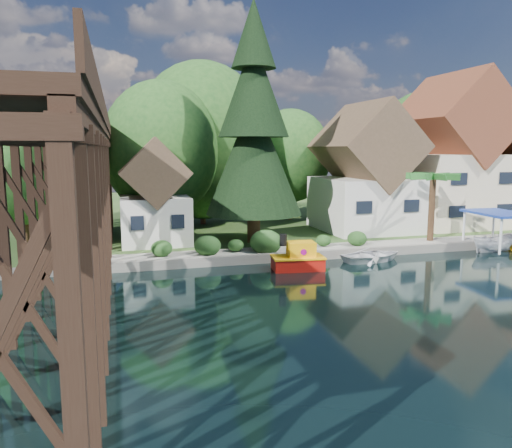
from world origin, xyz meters
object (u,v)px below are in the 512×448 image
object	(u,v)px
boat_white_a	(373,254)
conifer	(254,128)
house_left	(365,176)
house_center	(452,161)
shed	(155,199)
boat_canopy	(496,235)
tugboat	(298,259)
trestle_bridge	(71,190)
palm_tree	(433,178)

from	to	relation	value
boat_white_a	conifer	bearing A→B (deg)	38.46
house_left	house_center	world-z (taller)	house_center
shed	boat_canopy	size ratio (longest dim) A/B	1.66
house_left	shed	distance (m)	18.11
boat_canopy	tugboat	bearing A→B (deg)	-175.55
trestle_bridge	boat_white_a	xyz separation A→B (m)	(18.86, 1.49, -4.89)
palm_tree	boat_canopy	world-z (taller)	palm_tree
conifer	tugboat	bearing A→B (deg)	-82.41
house_left	boat_canopy	distance (m)	11.58
house_center	shed	world-z (taller)	house_center
conifer	palm_tree	bearing A→B (deg)	-13.94
tugboat	trestle_bridge	bearing A→B (deg)	-177.93
trestle_bridge	house_center	distance (m)	33.96
trestle_bridge	conifer	distance (m)	14.81
palm_tree	shed	bearing A→B (deg)	166.25
house_left	conifer	bearing A→B (deg)	-163.49
house_left	boat_canopy	size ratio (longest dim) A/B	2.32
house_center	conifer	world-z (taller)	conifer
tugboat	boat_white_a	xyz separation A→B (m)	(5.74, 1.02, -0.25)
conifer	house_left	bearing A→B (deg)	16.51
trestle_bridge	tugboat	distance (m)	13.93
boat_white_a	boat_canopy	world-z (taller)	boat_canopy
house_left	shed	world-z (taller)	house_left
trestle_bridge	shed	bearing A→B (deg)	61.81
boat_canopy	conifer	bearing A→B (deg)	160.65
house_left	palm_tree	world-z (taller)	house_left
trestle_bridge	palm_tree	world-z (taller)	trestle_bridge
tugboat	boat_white_a	size ratio (longest dim) A/B	0.77
house_left	house_center	bearing A→B (deg)	3.18
boat_canopy	house_left	bearing A→B (deg)	123.32
boat_canopy	shed	bearing A→B (deg)	162.39
boat_canopy	palm_tree	bearing A→B (deg)	144.48
conifer	shed	bearing A→B (deg)	166.60
trestle_bridge	boat_white_a	bearing A→B (deg)	4.52
house_center	boat_canopy	bearing A→B (deg)	-107.36
house_center	boat_white_a	distance (m)	17.46
conifer	tugboat	size ratio (longest dim) A/B	5.15
trestle_bridge	shed	world-z (taller)	trestle_bridge
boat_white_a	boat_canopy	distance (m)	10.17
trestle_bridge	palm_tree	xyz separation A→B (m)	(25.27, 4.37, -0.04)
trestle_bridge	tugboat	xyz separation A→B (m)	(13.12, 0.47, -4.65)
house_left	palm_tree	distance (m)	6.85
trestle_bridge	boat_white_a	size ratio (longest dim) A/B	10.01
house_center	boat_white_a	bearing A→B (deg)	-143.18
house_left	house_center	xyz separation A→B (m)	(9.00, 0.50, 1.28)
conifer	boat_canopy	world-z (taller)	conifer
conifer	palm_tree	world-z (taller)	conifer
shed	conifer	xyz separation A→B (m)	(7.17, -1.71, 5.16)
shed	conifer	size ratio (longest dim) A/B	0.45
shed	house_left	bearing A→B (deg)	4.77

